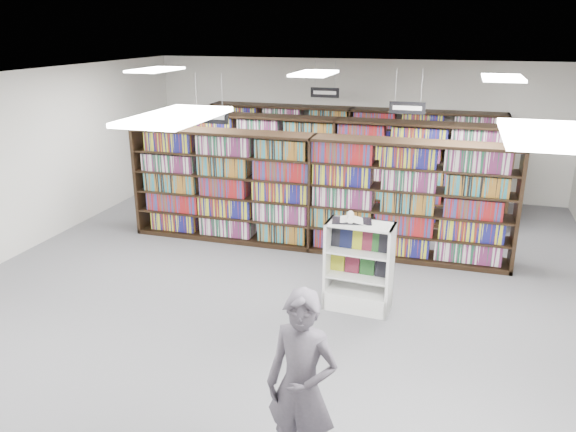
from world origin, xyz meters
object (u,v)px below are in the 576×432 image
(endcap_display, at_px, (359,278))
(shopper, at_px, (302,387))
(bookshelf_row_near, at_px, (312,193))
(open_book, at_px, (351,219))

(endcap_display, relative_size, shopper, 0.72)
(bookshelf_row_near, bearing_deg, open_book, -62.35)
(bookshelf_row_near, relative_size, shopper, 3.84)
(bookshelf_row_near, relative_size, open_book, 11.67)
(bookshelf_row_near, distance_m, open_book, 2.35)
(endcap_display, bearing_deg, shopper, -85.29)
(open_book, relative_size, shopper, 0.33)
(shopper, bearing_deg, bookshelf_row_near, 112.56)
(bookshelf_row_near, bearing_deg, endcap_display, -59.45)
(bookshelf_row_near, distance_m, shopper, 5.57)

